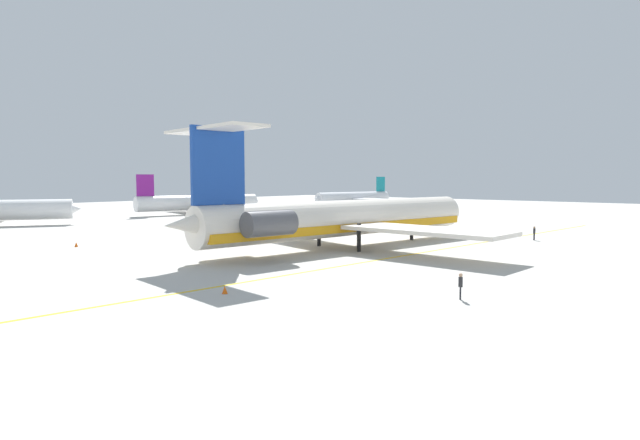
% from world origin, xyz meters
% --- Properties ---
extents(ground, '(287.24, 287.24, 0.00)m').
position_xyz_m(ground, '(0.00, 0.00, 0.00)').
color(ground, '#B7B5AD').
extents(main_jetliner, '(43.53, 38.55, 12.69)m').
position_xyz_m(main_jetliner, '(-2.29, 5.81, 3.46)').
color(main_jetliner, silver).
rests_on(main_jetliner, ground).
extents(airliner_mid_right, '(29.21, 29.13, 8.78)m').
position_xyz_m(airliner_mid_right, '(23.88, 66.56, 2.59)').
color(airliner_mid_right, white).
rests_on(airliner_mid_right, ground).
extents(airliner_far_right, '(28.32, 28.10, 8.46)m').
position_xyz_m(airliner_far_right, '(73.33, 62.76, 2.49)').
color(airliner_far_right, silver).
rests_on(airliner_far_right, ground).
extents(ground_crew_near_nose, '(0.45, 0.29, 1.80)m').
position_xyz_m(ground_crew_near_nose, '(20.71, -7.80, 1.14)').
color(ground_crew_near_nose, black).
rests_on(ground_crew_near_nose, ground).
extents(ground_crew_near_tail, '(0.39, 0.28, 1.75)m').
position_xyz_m(ground_crew_near_tail, '(-16.93, -16.44, 1.11)').
color(ground_crew_near_tail, black).
rests_on(ground_crew_near_tail, ground).
extents(ground_crew_portside, '(0.27, 0.39, 1.70)m').
position_xyz_m(ground_crew_portside, '(18.85, 26.35, 1.08)').
color(ground_crew_portside, black).
rests_on(ground_crew_portside, ground).
extents(ground_crew_starboard, '(0.37, 0.27, 1.69)m').
position_xyz_m(ground_crew_starboard, '(20.53, 19.66, 1.07)').
color(ground_crew_starboard, black).
rests_on(ground_crew_starboard, ground).
extents(safety_cone_nose, '(0.40, 0.40, 0.55)m').
position_xyz_m(safety_cone_nose, '(-21.12, 29.64, 0.28)').
color(safety_cone_nose, '#EA590F').
rests_on(safety_cone_nose, ground).
extents(safety_cone_wingtip, '(0.40, 0.40, 0.55)m').
position_xyz_m(safety_cone_wingtip, '(23.25, 24.52, 0.28)').
color(safety_cone_wingtip, '#EA590F').
rests_on(safety_cone_wingtip, ground).
extents(safety_cone_tail, '(0.40, 0.40, 0.55)m').
position_xyz_m(safety_cone_tail, '(-25.93, -3.44, 0.28)').
color(safety_cone_tail, '#EA590F').
rests_on(safety_cone_tail, ground).
extents(taxiway_centreline, '(99.46, 7.48, 0.01)m').
position_xyz_m(taxiway_centreline, '(-1.08, -2.86, 0.00)').
color(taxiway_centreline, gold).
rests_on(taxiway_centreline, ground).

